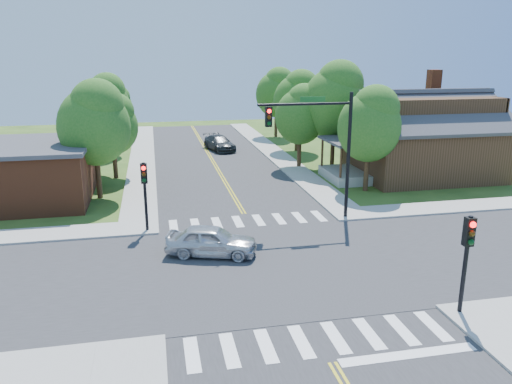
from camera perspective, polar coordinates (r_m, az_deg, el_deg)
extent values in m
plane|color=#2F4F18|center=(22.71, 2.10, -8.40)|extent=(100.00, 100.00, 0.00)
cube|color=#2D2D30|center=(22.70, 2.10, -8.35)|extent=(10.00, 90.00, 0.04)
cube|color=#2D2D30|center=(22.70, 2.10, -8.34)|extent=(90.00, 10.00, 0.04)
cube|color=#2D2D30|center=(22.71, 2.10, -8.40)|extent=(10.20, 10.20, 0.06)
cube|color=#9E9B93|center=(47.37, 2.07, 4.48)|extent=(2.20, 40.00, 0.14)
cube|color=#9E9B93|center=(46.05, -12.88, 3.77)|extent=(2.20, 40.00, 0.14)
cube|color=white|center=(27.89, -9.41, -3.83)|extent=(0.45, 2.00, 0.01)
cube|color=white|center=(27.96, -6.95, -3.69)|extent=(0.45, 2.00, 0.01)
cube|color=white|center=(28.07, -4.51, -3.54)|extent=(0.45, 2.00, 0.01)
cube|color=white|center=(28.23, -2.09, -3.38)|extent=(0.45, 2.00, 0.01)
cube|color=white|center=(28.44, 0.30, -3.22)|extent=(0.45, 2.00, 0.01)
cube|color=white|center=(28.71, 2.64, -3.06)|extent=(0.45, 2.00, 0.01)
cube|color=white|center=(29.01, 4.94, -2.90)|extent=(0.45, 2.00, 0.01)
cube|color=white|center=(29.37, 7.19, -2.73)|extent=(0.45, 2.00, 0.01)
cube|color=white|center=(16.71, -7.32, -17.93)|extent=(0.45, 2.00, 0.01)
cube|color=white|center=(16.81, -3.05, -17.58)|extent=(0.45, 2.00, 0.01)
cube|color=white|center=(17.00, 1.14, -17.15)|extent=(0.45, 2.00, 0.01)
cube|color=white|center=(17.27, 5.19, -16.64)|extent=(0.45, 2.00, 0.01)
cube|color=white|center=(17.61, 9.09, -16.08)|extent=(0.45, 2.00, 0.01)
cube|color=white|center=(18.03, 12.79, -15.48)|extent=(0.45, 2.00, 0.01)
cube|color=white|center=(18.52, 16.30, -14.85)|extent=(0.45, 2.00, 0.01)
cube|color=white|center=(19.07, 19.59, -14.21)|extent=(0.45, 2.00, 0.01)
cube|color=gold|center=(47.53, -5.60, 4.42)|extent=(0.10, 37.50, 0.01)
cube|color=gold|center=(47.55, -5.36, 4.44)|extent=(0.10, 37.50, 0.01)
cube|color=white|center=(17.29, 16.98, -17.46)|extent=(4.60, 0.45, 0.09)
cylinder|color=black|center=(28.39, 10.50, 3.92)|extent=(0.20, 0.20, 7.20)
cylinder|color=black|center=(27.07, 5.64, 9.97)|extent=(5.20, 0.14, 0.14)
cube|color=#19591E|center=(27.12, 6.50, 10.48)|extent=(1.40, 0.04, 0.30)
cube|color=black|center=(26.62, 1.44, 8.58)|extent=(0.34, 0.28, 1.05)
sphere|color=#FF0C0C|center=(26.41, 1.53, 9.22)|extent=(0.22, 0.22, 0.22)
sphere|color=#3F2605|center=(26.45, 1.52, 8.53)|extent=(0.22, 0.22, 0.22)
sphere|color=#05330F|center=(26.49, 1.52, 7.84)|extent=(0.22, 0.22, 0.22)
cylinder|color=black|center=(19.44, 22.75, -7.87)|extent=(0.16, 0.16, 3.80)
cube|color=black|center=(18.97, 23.17, -4.18)|extent=(0.34, 0.28, 1.05)
sphere|color=#FF0C0C|center=(18.75, 23.56, -3.44)|extent=(0.22, 0.22, 0.22)
sphere|color=#3F2605|center=(18.85, 23.46, -4.37)|extent=(0.22, 0.22, 0.22)
sphere|color=#05330F|center=(18.95, 23.35, -5.28)|extent=(0.22, 0.22, 0.22)
cylinder|color=black|center=(26.75, -12.52, -0.67)|extent=(0.16, 0.16, 3.80)
cube|color=black|center=(26.42, -12.69, 2.09)|extent=(0.34, 0.28, 1.05)
sphere|color=#FF0C0C|center=(26.18, -12.74, 2.67)|extent=(0.22, 0.22, 0.22)
sphere|color=#3F2605|center=(26.26, -12.69, 1.99)|extent=(0.22, 0.22, 0.22)
sphere|color=#05330F|center=(26.33, -12.65, 1.31)|extent=(0.22, 0.22, 0.22)
cube|color=#382513|center=(40.49, 18.51, 4.54)|extent=(10.00, 8.00, 4.00)
cube|color=#9E9B93|center=(38.09, 10.05, 1.91)|extent=(2.60, 4.50, 0.70)
cylinder|color=#382513|center=(35.60, 9.67, 3.03)|extent=(0.18, 0.18, 2.50)
cylinder|color=#382513|center=(39.27, 7.57, 4.29)|extent=(0.18, 0.18, 2.50)
cube|color=#38383D|center=(37.57, 10.24, 5.76)|extent=(2.80, 4.80, 0.18)
cube|color=brown|center=(44.49, 19.25, 7.44)|extent=(0.90, 0.90, 7.11)
cube|color=brown|center=(35.36, -26.50, 1.75)|extent=(10.00, 8.00, 3.50)
cube|color=#38383D|center=(35.02, -26.86, 4.68)|extent=(10.40, 8.40, 0.25)
cylinder|color=#382314|center=(35.11, 12.49, 2.29)|extent=(0.34, 0.34, 2.71)
ellipsoid|color=#235F1C|center=(34.55, 12.79, 7.23)|extent=(4.27, 4.06, 4.70)
sphere|color=#235F1C|center=(34.34, 13.52, 9.30)|extent=(3.13, 3.13, 3.13)
cylinder|color=#382314|center=(41.39, 8.74, 4.87)|extent=(0.34, 0.34, 3.26)
ellipsoid|color=#235F1C|center=(40.87, 8.95, 9.96)|extent=(5.15, 4.90, 5.67)
sphere|color=#235F1C|center=(40.67, 9.55, 12.10)|extent=(3.78, 3.78, 3.78)
cylinder|color=#382314|center=(48.81, 4.65, 6.42)|extent=(0.34, 0.34, 2.90)
ellipsoid|color=#235F1C|center=(48.39, 4.74, 10.26)|extent=(4.58, 4.35, 5.04)
sphere|color=#235F1C|center=(48.18, 5.19, 11.86)|extent=(3.36, 3.36, 3.36)
cylinder|color=#382314|center=(56.97, 2.28, 7.78)|extent=(0.34, 0.34, 2.89)
ellipsoid|color=#235F1C|center=(56.61, 2.32, 11.06)|extent=(4.57, 4.34, 5.02)
sphere|color=#235F1C|center=(56.40, 2.69, 12.44)|extent=(3.35, 3.35, 3.35)
cylinder|color=#382314|center=(34.16, -17.56, 1.71)|extent=(0.34, 0.34, 2.89)
ellipsoid|color=#235F1C|center=(33.56, -18.02, 7.12)|extent=(4.56, 4.33, 5.01)
sphere|color=#235F1C|center=(33.18, -17.73, 9.44)|extent=(3.34, 3.34, 3.34)
cylinder|color=#382314|center=(40.77, -17.71, 3.76)|extent=(0.34, 0.34, 2.73)
ellipsoid|color=#235F1C|center=(40.29, -18.07, 8.06)|extent=(4.30, 4.09, 4.74)
sphere|color=#235F1C|center=(39.92, -17.83, 9.88)|extent=(3.16, 3.16, 3.16)
cylinder|color=#382314|center=(48.84, -16.56, 5.78)|extent=(0.34, 0.34, 2.81)
ellipsoid|color=#235F1C|center=(48.43, -16.86, 9.48)|extent=(4.44, 4.22, 4.88)
sphere|color=#235F1C|center=(48.10, -16.64, 11.06)|extent=(3.26, 3.26, 3.26)
cylinder|color=#382314|center=(57.58, -15.50, 6.95)|extent=(0.34, 0.34, 2.18)
ellipsoid|color=#235F1C|center=(57.28, -15.68, 9.39)|extent=(3.44, 3.27, 3.79)
sphere|color=#235F1C|center=(56.97, -15.46, 10.42)|extent=(2.52, 2.52, 2.52)
cylinder|color=#382314|center=(41.47, 4.96, 4.54)|extent=(0.34, 0.34, 2.58)
ellipsoid|color=#235F1C|center=(41.01, 5.05, 8.54)|extent=(4.07, 3.87, 4.48)
sphere|color=#235F1C|center=(40.78, 5.59, 10.21)|extent=(2.98, 2.98, 2.98)
cylinder|color=#382314|center=(39.36, -15.82, 3.26)|extent=(0.34, 0.34, 2.40)
ellipsoid|color=#235F1C|center=(38.89, -16.11, 7.18)|extent=(3.80, 3.61, 4.18)
sphere|color=#235F1C|center=(38.53, -15.81, 8.84)|extent=(2.78, 2.78, 2.78)
imported|color=silver|center=(23.55, -5.12, -5.64)|extent=(4.18, 5.24, 1.45)
imported|color=#2B2E2F|center=(48.93, -4.20, 5.56)|extent=(4.18, 5.72, 1.40)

